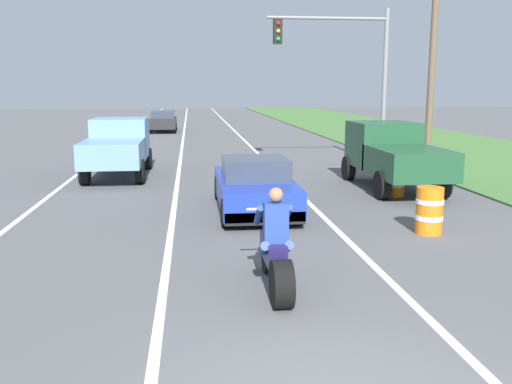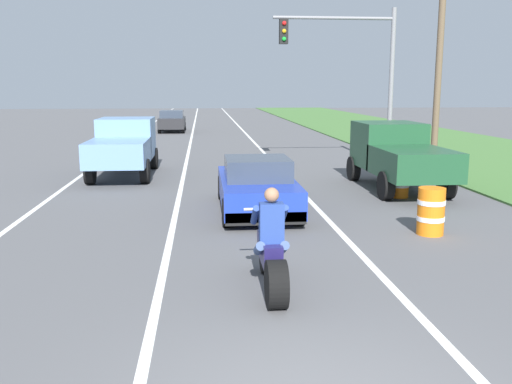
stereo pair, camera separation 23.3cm
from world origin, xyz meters
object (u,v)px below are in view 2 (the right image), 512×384
at_px(sports_car_blue, 257,186).
at_px(pickup_truck_left_lane_light_blue, 124,145).
at_px(pickup_truck_right_shoulder_dark_green, 398,153).
at_px(traffic_light_mast_near, 355,62).
at_px(construction_barrel_nearest, 431,211).
at_px(construction_barrel_mid, 399,179).
at_px(motorcycle_with_rider, 271,255).
at_px(distant_car_far_ahead, 172,121).

distance_m(sports_car_blue, pickup_truck_left_lane_light_blue, 7.32).
xyz_separation_m(pickup_truck_right_shoulder_dark_green, traffic_light_mast_near, (-0.09, 4.79, 2.89)).
bearing_deg(construction_barrel_nearest, pickup_truck_left_lane_light_blue, 130.98).
height_order(construction_barrel_nearest, construction_barrel_mid, same).
relative_size(pickup_truck_right_shoulder_dark_green, construction_barrel_mid, 4.80).
xyz_separation_m(pickup_truck_right_shoulder_dark_green, construction_barrel_mid, (-0.37, -1.24, -0.60)).
xyz_separation_m(motorcycle_with_rider, construction_barrel_nearest, (3.77, 3.07, -0.09)).
height_order(motorcycle_with_rider, traffic_light_mast_near, traffic_light_mast_near).
bearing_deg(distant_car_far_ahead, motorcycle_with_rider, -84.36).
height_order(pickup_truck_right_shoulder_dark_green, construction_barrel_mid, pickup_truck_right_shoulder_dark_green).
height_order(traffic_light_mast_near, distant_car_far_ahead, traffic_light_mast_near).
bearing_deg(construction_barrel_nearest, sports_car_blue, 142.97).
bearing_deg(traffic_light_mast_near, motorcycle_with_rider, -110.03).
distance_m(sports_car_blue, construction_barrel_mid, 4.42).
height_order(pickup_truck_right_shoulder_dark_green, construction_barrel_nearest, pickup_truck_right_shoulder_dark_green).
xyz_separation_m(construction_barrel_mid, distant_car_far_ahead, (-7.63, 24.50, 0.27)).
distance_m(construction_barrel_nearest, construction_barrel_mid, 4.10).
bearing_deg(pickup_truck_left_lane_light_blue, sports_car_blue, -56.05).
xyz_separation_m(pickup_truck_left_lane_light_blue, pickup_truck_right_shoulder_dark_green, (8.62, -3.38, 0.00)).
height_order(construction_barrel_nearest, distant_car_far_ahead, distant_car_far_ahead).
bearing_deg(motorcycle_with_rider, distant_car_far_ahead, 95.64).
bearing_deg(pickup_truck_left_lane_light_blue, pickup_truck_right_shoulder_dark_green, -21.38).
bearing_deg(sports_car_blue, motorcycle_with_rider, -93.34).
relative_size(sports_car_blue, distant_car_far_ahead, 1.08).
xyz_separation_m(pickup_truck_right_shoulder_dark_green, construction_barrel_nearest, (-1.11, -5.27, -0.60)).
relative_size(motorcycle_with_rider, distant_car_far_ahead, 0.55).
bearing_deg(distant_car_far_ahead, construction_barrel_nearest, -76.44).
relative_size(sports_car_blue, construction_barrel_nearest, 4.30).
distance_m(sports_car_blue, traffic_light_mast_near, 9.33).
relative_size(pickup_truck_right_shoulder_dark_green, traffic_light_mast_near, 0.80).
xyz_separation_m(sports_car_blue, construction_barrel_nearest, (3.43, -2.59, -0.13)).
xyz_separation_m(sports_car_blue, pickup_truck_right_shoulder_dark_green, (4.55, 2.68, 0.48)).
bearing_deg(construction_barrel_mid, sports_car_blue, -160.95).
xyz_separation_m(motorcycle_with_rider, traffic_light_mast_near, (4.79, 13.13, 3.41)).
relative_size(pickup_truck_left_lane_light_blue, distant_car_far_ahead, 1.20).
xyz_separation_m(pickup_truck_left_lane_light_blue, construction_barrel_nearest, (7.51, -8.65, -0.60)).
relative_size(pickup_truck_left_lane_light_blue, construction_barrel_mid, 4.80).
distance_m(pickup_truck_left_lane_light_blue, traffic_light_mast_near, 9.12).
relative_size(motorcycle_with_rider, construction_barrel_nearest, 2.21).
bearing_deg(sports_car_blue, pickup_truck_right_shoulder_dark_green, 30.51).
xyz_separation_m(construction_barrel_nearest, construction_barrel_mid, (0.74, 4.03, 0.00)).
relative_size(sports_car_blue, traffic_light_mast_near, 0.72).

